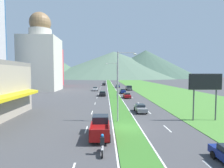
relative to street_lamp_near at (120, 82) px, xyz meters
The scene contains 48 objects.
ground_plane 6.50m from the street_lamp_near, 77.74° to the right, with size 600.00×600.00×0.00m, color #424244.
grass_median 57.26m from the street_lamp_near, 89.34° to the left, with size 3.20×240.00×0.06m, color #387028.
grass_verge_right 61.07m from the street_lamp_near, 69.54° to the left, with size 24.00×240.00×0.06m, color #477F33.
lane_dash_left_2 8.08m from the street_lamp_near, 140.91° to the right, with size 0.16×2.80×0.01m, color silver.
lane_dash_left_3 9.46m from the street_lamp_near, 126.05° to the left, with size 0.16×2.80×0.01m, color silver.
lane_dash_left_4 17.39m from the street_lamp_near, 105.69° to the left, with size 0.16×2.80×0.01m, color silver.
lane_dash_left_5 26.53m from the street_lamp_near, 99.87° to the left, with size 0.16×2.80×0.01m, color silver.
lane_dash_left_6 35.97m from the street_lamp_near, 97.18° to the left, with size 0.16×2.80×0.01m, color silver.
lane_dash_left_7 45.52m from the street_lamp_near, 95.64° to the left, with size 0.16×2.80×0.01m, color silver.
lane_dash_left_8 55.13m from the street_lamp_near, 94.65° to the left, with size 0.16×2.80×0.01m, color silver.
lane_dash_left_9 64.77m from the street_lamp_near, 93.95° to the left, with size 0.16×2.80×0.01m, color silver.
lane_dash_left_10 74.43m from the street_lamp_near, 93.43° to the left, with size 0.16×2.80×0.01m, color silver.
lane_dash_left_11 84.10m from the street_lamp_near, 93.03° to the left, with size 0.16×2.80×0.01m, color silver.
lane_dash_left_12 93.78m from the street_lamp_near, 92.72° to the left, with size 0.16×2.80×0.01m, color silver.
lane_dash_left_13 103.46m from the street_lamp_near, 92.46° to the left, with size 0.16×2.80×0.01m, color silver.
lane_dash_right_2 8.87m from the street_lamp_near, 32.07° to the right, with size 0.16×2.80×0.01m, color silver.
lane_dash_right_3 10.15m from the street_lamp_near, 46.66° to the left, with size 0.16×2.80×0.01m, color silver.
lane_dash_right_4 17.77m from the street_lamp_near, 69.99° to the left, with size 0.16×2.80×0.01m, color silver.
lane_dash_right_5 26.78m from the street_lamp_near, 77.29° to the left, with size 0.16×2.80×0.01m, color silver.
lane_dash_right_6 36.15m from the street_lamp_near, 80.72° to the left, with size 0.16×2.80×0.01m, color silver.
lane_dash_right_7 45.67m from the street_lamp_near, 82.70° to the left, with size 0.16×2.80×0.01m, color silver.
lane_dash_right_8 55.25m from the street_lamp_near, 83.99° to the left, with size 0.16×2.80×0.01m, color silver.
lane_dash_right_9 64.87m from the street_lamp_near, 84.89° to the left, with size 0.16×2.80×0.01m, color silver.
lane_dash_right_10 74.52m from the street_lamp_near, 85.55° to the left, with size 0.16×2.80×0.01m, color silver.
lane_dash_right_11 84.18m from the street_lamp_near, 86.07° to the left, with size 0.16×2.80×0.01m, color silver.
lane_dash_right_12 93.85m from the street_lamp_near, 86.48° to the left, with size 0.16×2.80×0.01m, color silver.
lane_dash_right_13 103.53m from the street_lamp_near, 86.81° to the left, with size 0.16×2.80×0.01m, color silver.
edge_line_median_left 57.27m from the street_lamp_near, 91.10° to the left, with size 0.16×240.00×0.01m, color silver.
edge_line_median_right 57.31m from the street_lamp_near, 87.58° to the left, with size 0.16×240.00×0.01m, color silver.
domed_building 56.95m from the street_lamp_near, 119.89° to the left, with size 14.02×14.02×31.33m.
midrise_colored 82.45m from the street_lamp_near, 115.27° to the left, with size 16.70×16.70×20.83m, color #D83847.
hill_far_left 262.53m from the street_lamp_near, 111.68° to the left, with size 137.85×137.85×43.63m, color #47664C.
hill_far_center 265.15m from the street_lamp_near, 87.50° to the left, with size 219.47×219.47×41.62m, color #516B56.
hill_far_right 264.44m from the street_lamp_near, 76.59° to the left, with size 159.02×159.02×43.02m, color #3D5647.
street_lamp_near is the anchor object (origin of this frame).
street_lamp_mid 24.35m from the street_lamp_near, 88.00° to the left, with size 3.18×0.34×9.92m.
billboard_roadside 12.50m from the street_lamp_near, ahead, with size 4.96×0.28×6.94m.
car_1 47.18m from the street_lamp_near, 97.45° to the left, with size 1.99×4.74×1.50m.
car_2 63.08m from the street_lamp_near, 86.35° to the left, with size 1.87×4.32×1.50m.
car_3 25.72m from the street_lamp_near, 80.76° to the left, with size 1.99×4.32×1.43m.
car_4 8.97m from the street_lamp_near, 55.64° to the left, with size 1.87×4.34×1.40m.
car_5 30.60m from the street_lamp_near, 95.62° to the left, with size 2.04×4.79×1.46m.
car_7 77.87m from the street_lamp_near, 92.15° to the left, with size 1.94×4.09×1.46m.
car_8 37.32m from the street_lamp_near, 83.75° to the left, with size 1.87×4.45×1.53m.
car_9 93.40m from the street_lamp_near, 91.55° to the left, with size 2.01×4.58×1.42m.
pickup_truck_0 7.99m from the street_lamp_near, 114.21° to the right, with size 2.18×5.40×2.00m.
pickup_truck_1 48.93m from the street_lamp_near, 80.99° to the left, with size 2.18×5.40×2.00m.
motorcycle_rider 11.86m from the street_lamp_near, 102.50° to the right, with size 0.36×2.00×1.80m.
Camera 1 is at (-2.72, -22.67, 6.98)m, focal length 28.97 mm.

